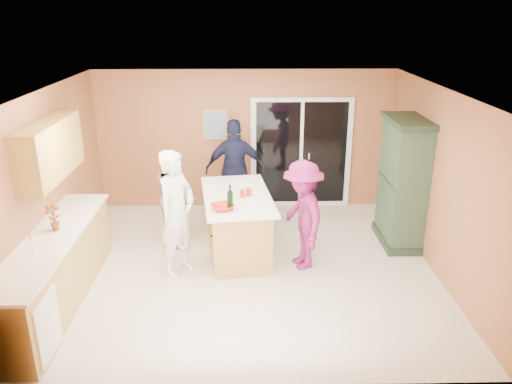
{
  "coord_description": "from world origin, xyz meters",
  "views": [
    {
      "loc": [
        0.01,
        -6.59,
        3.63
      ],
      "look_at": [
        0.15,
        0.1,
        1.15
      ],
      "focal_mm": 35.0,
      "sensor_mm": 36.0,
      "label": 1
    }
  ],
  "objects_px": {
    "woman_grey": "(176,196)",
    "woman_navy": "(235,170)",
    "kitchen_island": "(237,226)",
    "woman_white": "(177,214)",
    "green_hutch": "(403,184)",
    "woman_magenta": "(302,215)"
  },
  "relations": [
    {
      "from": "green_hutch",
      "to": "woman_magenta",
      "type": "bearing_deg",
      "value": -155.0
    },
    {
      "from": "woman_magenta",
      "to": "woman_grey",
      "type": "bearing_deg",
      "value": -128.85
    },
    {
      "from": "green_hutch",
      "to": "woman_white",
      "type": "relative_size",
      "value": 1.12
    },
    {
      "from": "kitchen_island",
      "to": "woman_magenta",
      "type": "bearing_deg",
      "value": -32.12
    },
    {
      "from": "woman_white",
      "to": "woman_grey",
      "type": "relative_size",
      "value": 1.18
    },
    {
      "from": "kitchen_island",
      "to": "woman_magenta",
      "type": "relative_size",
      "value": 1.2
    },
    {
      "from": "woman_white",
      "to": "woman_magenta",
      "type": "height_order",
      "value": "woman_white"
    },
    {
      "from": "green_hutch",
      "to": "woman_navy",
      "type": "xyz_separation_m",
      "value": [
        -2.67,
        1.08,
        -0.09
      ]
    },
    {
      "from": "woman_grey",
      "to": "woman_navy",
      "type": "height_order",
      "value": "woman_navy"
    },
    {
      "from": "woman_white",
      "to": "woman_grey",
      "type": "xyz_separation_m",
      "value": [
        -0.15,
        1.05,
        -0.14
      ]
    },
    {
      "from": "woman_white",
      "to": "woman_grey",
      "type": "bearing_deg",
      "value": 38.44
    },
    {
      "from": "woman_grey",
      "to": "green_hutch",
      "type": "bearing_deg",
      "value": -116.9
    },
    {
      "from": "green_hutch",
      "to": "woman_white",
      "type": "height_order",
      "value": "green_hutch"
    },
    {
      "from": "green_hutch",
      "to": "woman_navy",
      "type": "distance_m",
      "value": 2.88
    },
    {
      "from": "woman_grey",
      "to": "woman_navy",
      "type": "relative_size",
      "value": 0.85
    },
    {
      "from": "woman_grey",
      "to": "woman_magenta",
      "type": "relative_size",
      "value": 0.96
    },
    {
      "from": "kitchen_island",
      "to": "woman_grey",
      "type": "xyz_separation_m",
      "value": [
        -0.99,
        0.45,
        0.32
      ]
    },
    {
      "from": "woman_navy",
      "to": "woman_magenta",
      "type": "height_order",
      "value": "woman_navy"
    },
    {
      "from": "kitchen_island",
      "to": "woman_white",
      "type": "bearing_deg",
      "value": -151.74
    },
    {
      "from": "woman_navy",
      "to": "woman_magenta",
      "type": "relative_size",
      "value": 1.12
    },
    {
      "from": "woman_white",
      "to": "woman_grey",
      "type": "height_order",
      "value": "woman_white"
    },
    {
      "from": "woman_grey",
      "to": "woman_magenta",
      "type": "height_order",
      "value": "woman_magenta"
    }
  ]
}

